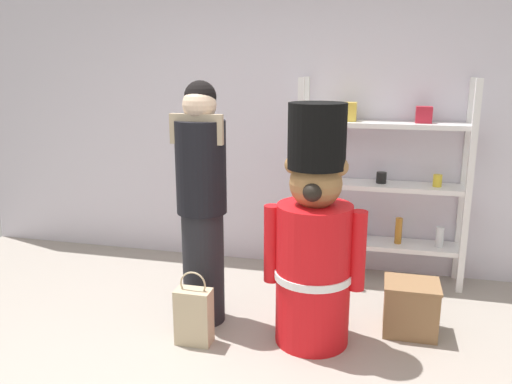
% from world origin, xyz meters
% --- Properties ---
extents(back_wall, '(6.40, 0.12, 2.60)m').
position_xyz_m(back_wall, '(0.00, 2.20, 1.30)').
color(back_wall, silver).
rests_on(back_wall, ground_plane).
extents(merchandise_shelf, '(1.39, 0.35, 1.72)m').
position_xyz_m(merchandise_shelf, '(0.78, 1.98, 0.85)').
color(merchandise_shelf, white).
rests_on(merchandise_shelf, ground_plane).
extents(teddy_bear_guard, '(0.67, 0.51, 1.60)m').
position_xyz_m(teddy_bear_guard, '(0.39, 0.77, 0.70)').
color(teddy_bear_guard, red).
rests_on(teddy_bear_guard, ground_plane).
extents(person_shopper, '(0.37, 0.35, 1.72)m').
position_xyz_m(person_shopper, '(-0.42, 0.88, 0.90)').
color(person_shopper, black).
rests_on(person_shopper, ground_plane).
extents(shopping_bag, '(0.24, 0.14, 0.51)m').
position_xyz_m(shopping_bag, '(-0.37, 0.55, 0.20)').
color(shopping_bag, '#C1AD89').
rests_on(shopping_bag, ground_plane).
extents(display_crate, '(0.37, 0.32, 0.37)m').
position_xyz_m(display_crate, '(1.03, 1.05, 0.18)').
color(display_crate, olive).
rests_on(display_crate, ground_plane).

